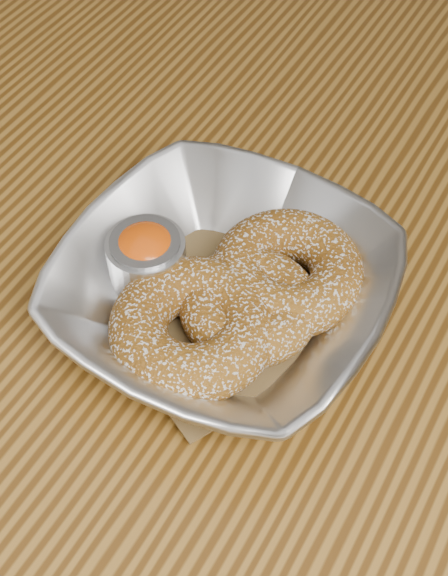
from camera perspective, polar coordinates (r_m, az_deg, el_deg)
The scene contains 8 objects.
ground_plane at distance 1.26m, azimuth -3.79°, elevation -18.59°, with size 4.00×4.00×0.00m, color #565659.
table at distance 0.68m, azimuth -6.64°, elevation -0.15°, with size 1.20×0.80×0.75m.
serving_bowl at distance 0.52m, azimuth 0.00°, elevation -0.27°, with size 0.21×0.21×0.05m, color silver.
parchment at distance 0.53m, azimuth 0.00°, elevation -1.39°, with size 0.14×0.14×0.00m, color brown.
donut_back at distance 0.53m, azimuth 4.53°, elevation 1.18°, with size 0.10×0.10×0.04m, color brown.
donut_front at distance 0.50m, azimuth -2.23°, elevation -2.83°, with size 0.11×0.11×0.04m, color brown.
donut_extra at distance 0.51m, azimuth 1.80°, elevation -1.26°, with size 0.09×0.09×0.03m, color brown.
ramekin at distance 0.53m, azimuth -5.51°, elevation 2.02°, with size 0.05×0.05×0.05m.
Camera 1 is at (0.28, -0.32, 1.19)m, focal length 50.00 mm.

